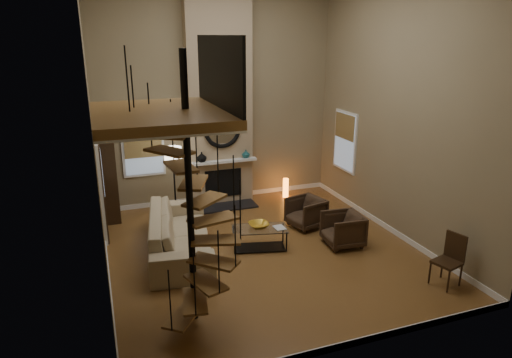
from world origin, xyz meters
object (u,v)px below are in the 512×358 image
object	(u,v)px
hutch	(108,180)
floor_lamp	(173,160)
accent_lamp	(286,188)
side_chair	(450,257)
sofa	(179,233)
armchair_far	(346,229)
coffee_table	(260,236)
armchair_near	(308,212)

from	to	relation	value
hutch	floor_lamp	size ratio (longest dim) A/B	1.13
accent_lamp	side_chair	xyz separation A→B (m)	(0.88, -5.09, 0.28)
hutch	side_chair	distance (m)	7.45
floor_lamp	accent_lamp	bearing A→B (deg)	6.82
hutch	sofa	xyz separation A→B (m)	(1.22, -2.25, -0.55)
hutch	accent_lamp	world-z (taller)	hutch
floor_lamp	side_chair	distance (m)	6.20
hutch	armchair_far	distance (m)	5.53
hutch	coffee_table	xyz separation A→B (m)	(2.77, -2.71, -0.67)
side_chair	armchair_near	bearing A→B (deg)	110.82
hutch	accent_lamp	bearing A→B (deg)	-0.52
sofa	floor_lamp	xyz separation A→B (m)	(0.27, 1.85, 1.02)
accent_lamp	sofa	bearing A→B (deg)	-146.05
side_chair	armchair_far	bearing A→B (deg)	113.92
hutch	armchair_near	world-z (taller)	hutch
armchair_near	sofa	bearing A→B (deg)	-99.37
sofa	side_chair	world-z (taller)	side_chair
coffee_table	side_chair	size ratio (longest dim) A/B	1.32
armchair_near	floor_lamp	bearing A→B (deg)	-134.60
hutch	floor_lamp	world-z (taller)	hutch
coffee_table	floor_lamp	world-z (taller)	floor_lamp
coffee_table	armchair_far	bearing A→B (deg)	-14.32
armchair_near	coffee_table	size ratio (longest dim) A/B	0.61
armchair_near	coffee_table	distance (m)	1.59
sofa	accent_lamp	size ratio (longest dim) A/B	5.53
sofa	accent_lamp	bearing A→B (deg)	-47.38
floor_lamp	accent_lamp	size ratio (longest dim) A/B	3.22
armchair_near	accent_lamp	size ratio (longest dim) A/B	1.39
accent_lamp	coffee_table	bearing A→B (deg)	-122.99
sofa	coffee_table	bearing A→B (deg)	-97.85
coffee_table	side_chair	bearing A→B (deg)	-42.79
hutch	side_chair	world-z (taller)	hutch
sofa	armchair_far	xyz separation A→B (m)	(3.29, -0.90, -0.04)
sofa	armchair_far	size ratio (longest dim) A/B	3.89
coffee_table	floor_lamp	bearing A→B (deg)	119.07
armchair_far	side_chair	distance (m)	2.17
sofa	armchair_far	world-z (taller)	sofa
armchair_far	floor_lamp	distance (m)	4.23
floor_lamp	accent_lamp	xyz separation A→B (m)	(3.02, 0.36, -1.16)
armchair_near	armchair_far	bearing A→B (deg)	1.28
armchair_far	floor_lamp	world-z (taller)	floor_lamp
coffee_table	accent_lamp	distance (m)	3.19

